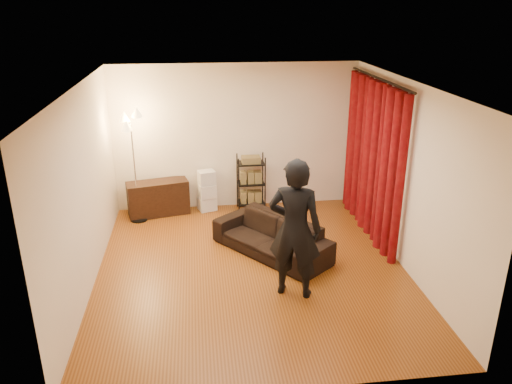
{
  "coord_description": "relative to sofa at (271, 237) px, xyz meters",
  "views": [
    {
      "loc": [
        -0.73,
        -6.46,
        3.73
      ],
      "look_at": [
        0.1,
        0.3,
        1.1
      ],
      "focal_mm": 35.0,
      "sensor_mm": 36.0,
      "label": 1
    }
  ],
  "objects": [
    {
      "name": "wall_back",
      "position": [
        -0.36,
        2.05,
        1.07
      ],
      "size": [
        5.0,
        0.0,
        5.0
      ],
      "primitive_type": "plane",
      "rotation": [
        1.57,
        0.0,
        0.0
      ],
      "color": "beige",
      "rests_on": "ground"
    },
    {
      "name": "ceiling",
      "position": [
        -0.36,
        -0.45,
        2.42
      ],
      "size": [
        5.0,
        5.0,
        0.0
      ],
      "primitive_type": "plane",
      "rotation": [
        3.14,
        0.0,
        0.0
      ],
      "color": "white",
      "rests_on": "ground"
    },
    {
      "name": "sofa",
      "position": [
        0.0,
        0.0,
        0.0
      ],
      "size": [
        1.8,
        1.99,
        0.57
      ],
      "primitive_type": "imported",
      "rotation": [
        0.0,
        0.0,
        -0.9
      ],
      "color": "black",
      "rests_on": "ground"
    },
    {
      "name": "floor_lamp",
      "position": [
        -2.19,
        1.53,
        0.71
      ],
      "size": [
        0.47,
        0.47,
        1.99
      ],
      "primitive_type": null,
      "rotation": [
        0.0,
        0.0,
        -0.39
      ],
      "color": "silver",
      "rests_on": "ground"
    },
    {
      "name": "storage_boxes",
      "position": [
        -0.94,
        1.85,
        0.11
      ],
      "size": [
        0.38,
        0.34,
        0.78
      ],
      "primitive_type": null,
      "rotation": [
        0.0,
        0.0,
        0.32
      ],
      "color": "silver",
      "rests_on": "ground"
    },
    {
      "name": "wall_front",
      "position": [
        -0.36,
        -2.95,
        1.07
      ],
      "size": [
        5.0,
        0.0,
        5.0
      ],
      "primitive_type": "plane",
      "rotation": [
        -1.57,
        0.0,
        0.0
      ],
      "color": "beige",
      "rests_on": "ground"
    },
    {
      "name": "wire_shelf",
      "position": [
        -0.12,
        1.78,
        0.25
      ],
      "size": [
        0.54,
        0.42,
        1.07
      ],
      "primitive_type": null,
      "rotation": [
        0.0,
        0.0,
        0.19
      ],
      "color": "black",
      "rests_on": "ground"
    },
    {
      "name": "curtain_rod",
      "position": [
        1.79,
        0.67,
        2.3
      ],
      "size": [
        0.04,
        2.65,
        0.04
      ],
      "primitive_type": "cylinder",
      "rotation": [
        1.57,
        0.0,
        0.0
      ],
      "color": "black",
      "rests_on": "wall_right"
    },
    {
      "name": "person",
      "position": [
        0.12,
        -1.17,
        0.67
      ],
      "size": [
        0.82,
        0.68,
        1.91
      ],
      "primitive_type": "imported",
      "rotation": [
        0.0,
        0.0,
        2.76
      ],
      "color": "black",
      "rests_on": "ground"
    },
    {
      "name": "wall_left",
      "position": [
        -2.61,
        -0.45,
        1.07
      ],
      "size": [
        0.0,
        5.0,
        5.0
      ],
      "primitive_type": "plane",
      "rotation": [
        1.57,
        0.0,
        1.57
      ],
      "color": "beige",
      "rests_on": "ground"
    },
    {
      "name": "media_cabinet",
      "position": [
        -1.84,
        1.77,
        0.04
      ],
      "size": [
        1.16,
        0.65,
        0.64
      ],
      "primitive_type": "cube",
      "rotation": [
        0.0,
        0.0,
        0.23
      ],
      "color": "black",
      "rests_on": "ground"
    },
    {
      "name": "floor",
      "position": [
        -0.36,
        -0.45,
        -0.28
      ],
      "size": [
        5.0,
        5.0,
        0.0
      ],
      "primitive_type": "plane",
      "color": "brown",
      "rests_on": "ground"
    },
    {
      "name": "curtain",
      "position": [
        1.77,
        0.67,
        0.99
      ],
      "size": [
        0.22,
        2.65,
        2.55
      ],
      "primitive_type": null,
      "color": "maroon",
      "rests_on": "ground"
    },
    {
      "name": "wall_right",
      "position": [
        1.89,
        -0.45,
        1.07
      ],
      "size": [
        0.0,
        5.0,
        5.0
      ],
      "primitive_type": "plane",
      "rotation": [
        1.57,
        0.0,
        -1.57
      ],
      "color": "beige",
      "rests_on": "ground"
    }
  ]
}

